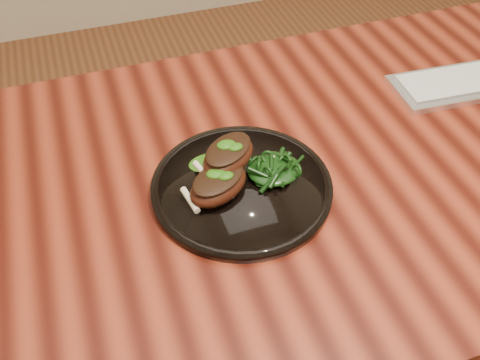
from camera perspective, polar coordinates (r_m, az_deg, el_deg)
name	(u,v)px	position (r m, az deg, el deg)	size (l,w,h in m)	color
desk	(354,181)	(1.03, 12.10, -0.12)	(1.60, 0.80, 0.75)	#380D07
plate	(242,187)	(0.87, 0.18, -0.72)	(0.30, 0.30, 0.02)	black
lamb_chop_front	(218,184)	(0.83, -2.36, -0.40)	(0.13, 0.11, 0.05)	#3D170B
lamb_chop_back	(228,155)	(0.86, -1.29, 2.68)	(0.12, 0.12, 0.05)	#3D170B
herb_smear	(209,162)	(0.90, -3.35, 1.88)	(0.07, 0.05, 0.00)	#174C08
greens_heap	(274,167)	(0.88, 3.67, 1.43)	(0.09, 0.09, 0.03)	black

